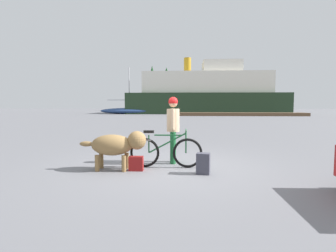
{
  "coord_description": "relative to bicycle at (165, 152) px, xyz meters",
  "views": [
    {
      "loc": [
        0.33,
        -6.36,
        1.5
      ],
      "look_at": [
        -0.09,
        0.72,
        0.92
      ],
      "focal_mm": 28.91,
      "sensor_mm": 36.0,
      "label": 1
    }
  ],
  "objects": [
    {
      "name": "handbag_pannier",
      "position": [
        -0.64,
        -0.34,
        -0.22
      ],
      "size": [
        0.32,
        0.19,
        0.32
      ],
      "primitive_type": "cube",
      "rotation": [
        0.0,
        0.0,
        0.02
      ],
      "color": "maroon",
      "rests_on": "ground_plane"
    },
    {
      "name": "pine_tree_far_right",
      "position": [
        10.12,
        54.38,
        5.74
      ],
      "size": [
        3.95,
        3.95,
        9.15
      ],
      "color": "#4C331E",
      "rests_on": "ground_plane"
    },
    {
      "name": "ground_plane",
      "position": [
        0.1,
        0.07,
        -0.38
      ],
      "size": [
        160.0,
        160.0,
        0.0
      ],
      "primitive_type": "plane",
      "color": "slate"
    },
    {
      "name": "pine_tree_center",
      "position": [
        -3.47,
        54.31,
        6.07
      ],
      "size": [
        4.07,
        4.07,
        9.58
      ],
      "color": "#4C331E",
      "rests_on": "ground_plane"
    },
    {
      "name": "sailboat_moored",
      "position": [
        -7.76,
        33.96,
        0.09
      ],
      "size": [
        8.86,
        2.48,
        6.92
      ],
      "color": "navy",
      "rests_on": "ground_plane"
    },
    {
      "name": "bicycle",
      "position": [
        0.0,
        0.0,
        0.0
      ],
      "size": [
        1.72,
        0.44,
        0.9
      ],
      "color": "black",
      "rests_on": "ground_plane"
    },
    {
      "name": "person_cyclist",
      "position": [
        0.16,
        0.51,
        0.62
      ],
      "size": [
        0.32,
        0.53,
        1.68
      ],
      "color": "#19592D",
      "rests_on": "ground_plane"
    },
    {
      "name": "dock_pier",
      "position": [
        7.79,
        28.53,
        -0.18
      ],
      "size": [
        16.06,
        2.11,
        0.4
      ],
      "primitive_type": "cube",
      "color": "brown",
      "rests_on": "ground_plane"
    },
    {
      "name": "pine_tree_far_left",
      "position": [
        -6.7,
        54.49,
        6.02
      ],
      "size": [
        3.53,
        3.53,
        9.99
      ],
      "color": "#4C331E",
      "rests_on": "ground_plane"
    },
    {
      "name": "pine_tree_mid_back",
      "position": [
        9.98,
        59.47,
        5.26
      ],
      "size": [
        3.75,
        3.75,
        9.03
      ],
      "color": "#4C331E",
      "rests_on": "ground_plane"
    },
    {
      "name": "ferry_boat",
      "position": [
        3.96,
        37.02,
        2.69
      ],
      "size": [
        24.17,
        8.1,
        8.74
      ],
      "color": "#1E331E",
      "rests_on": "ground_plane"
    },
    {
      "name": "backpack",
      "position": [
        0.85,
        -0.55,
        -0.16
      ],
      "size": [
        0.32,
        0.25,
        0.45
      ],
      "primitive_type": "cube",
      "rotation": [
        0.0,
        0.0,
        -0.21
      ],
      "color": "#3F3F4C",
      "rests_on": "ground_plane"
    },
    {
      "name": "dog",
      "position": [
        -1.08,
        -0.3,
        0.2
      ],
      "size": [
        1.53,
        0.56,
        0.89
      ],
      "color": "olive",
      "rests_on": "ground_plane"
    }
  ]
}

